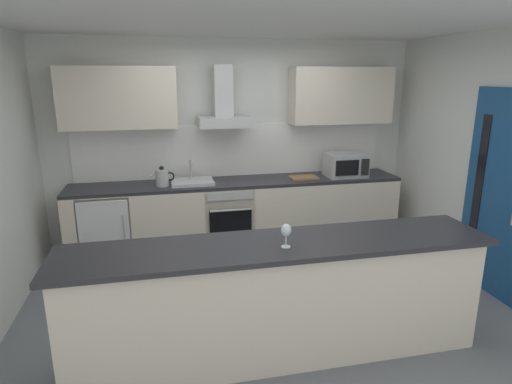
{
  "coord_description": "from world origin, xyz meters",
  "views": [
    {
      "loc": [
        -0.91,
        -3.66,
        2.16
      ],
      "look_at": [
        -0.03,
        0.33,
        1.05
      ],
      "focal_mm": 30.29,
      "sensor_mm": 36.0,
      "label": 1
    }
  ],
  "objects": [
    {
      "name": "range_hood",
      "position": [
        -0.16,
        1.54,
        1.79
      ],
      "size": [
        0.62,
        0.45,
        0.72
      ],
      "color": "#B7BABC"
    },
    {
      "name": "counter_back",
      "position": [
        0.0,
        1.44,
        0.45
      ],
      "size": [
        4.08,
        0.6,
        0.9
      ],
      "color": "beige",
      "rests_on": "ground"
    },
    {
      "name": "wall_back",
      "position": [
        0.0,
        1.82,
        1.3
      ],
      "size": [
        5.63,
        0.12,
        2.6
      ],
      "primitive_type": "cube",
      "color": "silver",
      "rests_on": "ground"
    },
    {
      "name": "wine_glass",
      "position": [
        -0.07,
        -0.86,
        1.08
      ],
      "size": [
        0.08,
        0.08,
        0.18
      ],
      "color": "silver",
      "rests_on": "counter_island"
    },
    {
      "name": "upper_cabinets",
      "position": [
        -0.0,
        1.59,
        1.91
      ],
      "size": [
        4.02,
        0.32,
        0.7
      ],
      "color": "beige"
    },
    {
      "name": "kettle",
      "position": [
        -0.92,
        1.38,
        1.01
      ],
      "size": [
        0.29,
        0.15,
        0.24
      ],
      "color": "#B7BABC",
      "rests_on": "counter_back"
    },
    {
      "name": "ground",
      "position": [
        0.0,
        0.0,
        -0.01
      ],
      "size": [
        5.63,
        4.51,
        0.02
      ],
      "primitive_type": "cube",
      "color": "slate"
    },
    {
      "name": "chopping_board",
      "position": [
        0.82,
        1.39,
        0.91
      ],
      "size": [
        0.35,
        0.23,
        0.02
      ],
      "primitive_type": "cube",
      "rotation": [
        0.0,
        0.0,
        0.03
      ],
      "color": "#9E7247",
      "rests_on": "counter_back"
    },
    {
      "name": "sink",
      "position": [
        -0.57,
        1.42,
        0.93
      ],
      "size": [
        0.5,
        0.4,
        0.26
      ],
      "color": "silver",
      "rests_on": "counter_back"
    },
    {
      "name": "counter_island",
      "position": [
        -0.09,
        -0.77,
        0.48
      ],
      "size": [
        3.27,
        0.64,
        0.96
      ],
      "color": "beige",
      "rests_on": "ground"
    },
    {
      "name": "microwave",
      "position": [
        1.38,
        1.38,
        1.05
      ],
      "size": [
        0.5,
        0.38,
        0.3
      ],
      "color": "#B7BABC",
      "rests_on": "counter_back"
    },
    {
      "name": "ceiling",
      "position": [
        0.0,
        0.0,
        2.61
      ],
      "size": [
        5.63,
        4.51,
        0.02
      ],
      "primitive_type": "cube",
      "color": "white"
    },
    {
      "name": "side_door",
      "position": [
        2.3,
        -0.17,
        1.03
      ],
      "size": [
        0.08,
        0.85,
        2.05
      ],
      "color": "navy",
      "rests_on": "ground"
    },
    {
      "name": "wall_right",
      "position": [
        2.38,
        0.0,
        1.3
      ],
      "size": [
        0.12,
        4.51,
        2.6
      ],
      "primitive_type": "cube",
      "color": "silver",
      "rests_on": "ground"
    },
    {
      "name": "backsplash_tile",
      "position": [
        0.0,
        1.75,
        1.23
      ],
      "size": [
        3.94,
        0.02,
        0.66
      ],
      "primitive_type": "cube",
      "color": "white"
    },
    {
      "name": "oven",
      "position": [
        -0.16,
        1.41,
        0.46
      ],
      "size": [
        0.6,
        0.62,
        0.8
      ],
      "color": "slate",
      "rests_on": "ground"
    },
    {
      "name": "refrigerator",
      "position": [
        -1.59,
        1.41,
        0.43
      ],
      "size": [
        0.58,
        0.6,
        0.85
      ],
      "color": "white",
      "rests_on": "ground"
    }
  ]
}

